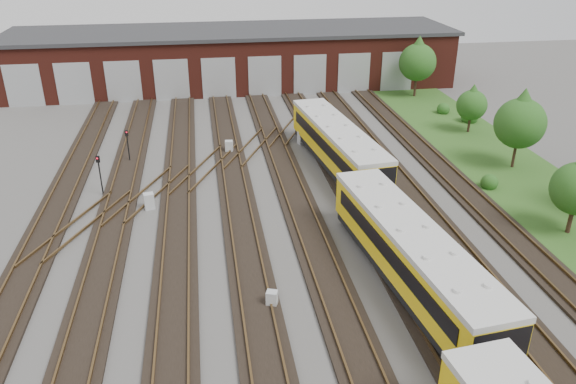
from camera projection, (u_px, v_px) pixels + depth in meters
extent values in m
plane|color=#403E3B|center=(285.00, 263.00, 31.36)|extent=(120.00, 120.00, 0.00)
cube|color=black|center=(21.00, 284.00, 29.35)|extent=(2.40, 70.00, 0.18)
cube|color=brown|center=(5.00, 283.00, 29.18)|extent=(0.10, 70.00, 0.15)
cube|color=brown|center=(34.00, 280.00, 29.38)|extent=(0.10, 70.00, 0.15)
cube|color=black|center=(100.00, 277.00, 29.92)|extent=(2.40, 70.00, 0.18)
cube|color=brown|center=(85.00, 276.00, 29.74)|extent=(0.10, 70.00, 0.15)
cube|color=brown|center=(113.00, 274.00, 29.95)|extent=(0.10, 70.00, 0.15)
cube|color=black|center=(176.00, 271.00, 30.48)|extent=(2.40, 70.00, 0.18)
cube|color=brown|center=(162.00, 269.00, 30.31)|extent=(0.10, 70.00, 0.15)
cube|color=brown|center=(189.00, 267.00, 30.51)|extent=(0.10, 70.00, 0.15)
cube|color=black|center=(249.00, 265.00, 31.04)|extent=(2.40, 70.00, 0.18)
cube|color=brown|center=(236.00, 263.00, 30.87)|extent=(0.10, 70.00, 0.15)
cube|color=brown|center=(262.00, 261.00, 31.07)|extent=(0.10, 70.00, 0.15)
cube|color=black|center=(320.00, 259.00, 31.61)|extent=(2.40, 70.00, 0.18)
cube|color=brown|center=(307.00, 257.00, 31.44)|extent=(0.10, 70.00, 0.15)
cube|color=brown|center=(332.00, 255.00, 31.64)|extent=(0.10, 70.00, 0.15)
cube|color=black|center=(388.00, 253.00, 32.17)|extent=(2.40, 70.00, 0.18)
cube|color=brown|center=(376.00, 251.00, 32.00)|extent=(0.10, 70.00, 0.15)
cube|color=brown|center=(400.00, 249.00, 32.20)|extent=(0.10, 70.00, 0.15)
cube|color=black|center=(454.00, 247.00, 32.74)|extent=(2.40, 70.00, 0.18)
cube|color=brown|center=(442.00, 246.00, 32.56)|extent=(0.10, 70.00, 0.15)
cube|color=brown|center=(466.00, 244.00, 32.77)|extent=(0.10, 70.00, 0.15)
cube|color=black|center=(517.00, 242.00, 33.30)|extent=(2.40, 70.00, 0.18)
cube|color=brown|center=(507.00, 240.00, 33.13)|extent=(0.10, 70.00, 0.15)
cube|color=brown|center=(529.00, 238.00, 33.33)|extent=(0.10, 70.00, 0.15)
cube|color=brown|center=(150.00, 193.00, 39.05)|extent=(5.40, 9.62, 0.15)
cube|color=brown|center=(206.00, 167.00, 43.18)|extent=(5.40, 9.62, 0.15)
cube|color=brown|center=(253.00, 146.00, 47.32)|extent=(5.40, 9.62, 0.15)
cube|color=brown|center=(80.00, 224.00, 34.92)|extent=(5.40, 9.62, 0.15)
cube|color=brown|center=(292.00, 128.00, 51.45)|extent=(5.40, 9.62, 0.15)
cube|color=#531D14|center=(233.00, 58.00, 65.77)|extent=(50.00, 12.00, 6.00)
cube|color=#2C2C2E|center=(232.00, 31.00, 64.42)|extent=(51.00, 12.50, 0.40)
cube|color=#A0A3A5|center=(24.00, 86.00, 57.64)|extent=(3.60, 0.12, 4.40)
cube|color=#A0A3A5|center=(74.00, 84.00, 58.35)|extent=(3.60, 0.12, 4.40)
cube|color=#A0A3A5|center=(124.00, 82.00, 59.05)|extent=(3.60, 0.12, 4.40)
cube|color=#A0A3A5|center=(172.00, 80.00, 59.76)|extent=(3.60, 0.12, 4.40)
cube|color=#A0A3A5|center=(219.00, 78.00, 60.46)|extent=(3.60, 0.12, 4.40)
cube|color=#A0A3A5|center=(265.00, 77.00, 61.17)|extent=(3.60, 0.12, 4.40)
cube|color=#A0A3A5|center=(310.00, 75.00, 61.87)|extent=(3.60, 0.12, 4.40)
cube|color=#A0A3A5|center=(354.00, 73.00, 62.58)|extent=(3.60, 0.12, 4.40)
cube|color=#A0A3A5|center=(397.00, 72.00, 63.28)|extent=(3.60, 0.12, 4.40)
cube|color=#2B531B|center=(510.00, 172.00, 42.96)|extent=(8.00, 55.00, 0.05)
cube|color=black|center=(409.00, 277.00, 29.01)|extent=(3.96, 15.32, 0.61)
cube|color=yellow|center=(411.00, 253.00, 28.40)|extent=(4.26, 15.36, 2.22)
cube|color=silver|center=(414.00, 232.00, 27.86)|extent=(4.36, 15.37, 0.30)
cube|color=black|center=(387.00, 253.00, 27.97)|extent=(1.51, 13.27, 0.86)
cube|color=black|center=(436.00, 245.00, 28.61)|extent=(1.51, 13.27, 0.86)
cube|color=black|center=(337.00, 161.00, 43.28)|extent=(3.96, 15.32, 0.61)
cube|color=yellow|center=(337.00, 144.00, 42.68)|extent=(4.26, 15.36, 2.22)
cube|color=silver|center=(338.00, 128.00, 42.13)|extent=(4.36, 15.37, 0.30)
cube|color=black|center=(321.00, 142.00, 42.25)|extent=(1.51, 13.27, 0.86)
cube|color=black|center=(354.00, 139.00, 42.89)|extent=(1.51, 13.27, 0.86)
cylinder|color=black|center=(101.00, 179.00, 38.80)|extent=(0.10, 0.10, 2.45)
cube|color=black|center=(98.00, 159.00, 38.18)|extent=(0.27, 0.20, 0.48)
sphere|color=red|center=(97.00, 158.00, 38.05)|extent=(0.11, 0.11, 0.11)
cylinder|color=black|center=(128.00, 149.00, 44.30)|extent=(0.09, 0.09, 2.21)
cube|color=black|center=(126.00, 133.00, 43.73)|extent=(0.27, 0.21, 0.47)
sphere|color=red|center=(126.00, 132.00, 43.61)|extent=(0.11, 0.11, 0.11)
cylinder|color=black|center=(316.00, 127.00, 48.31)|extent=(0.09, 0.09, 2.72)
cube|color=black|center=(317.00, 110.00, 47.62)|extent=(0.27, 0.21, 0.47)
sphere|color=red|center=(317.00, 109.00, 47.50)|extent=(0.11, 0.11, 0.11)
cylinder|color=black|center=(316.00, 125.00, 49.66)|extent=(0.09, 0.09, 2.27)
cube|color=black|center=(316.00, 110.00, 49.07)|extent=(0.24, 0.15, 0.47)
sphere|color=red|center=(317.00, 109.00, 48.94)|extent=(0.11, 0.11, 0.11)
cube|color=#B7BBBD|center=(149.00, 201.00, 37.16)|extent=(0.76, 0.68, 1.10)
cube|color=#B7BBBD|center=(229.00, 147.00, 46.40)|extent=(0.67, 0.57, 1.04)
cube|color=#B7BBBD|center=(272.00, 299.00, 27.58)|extent=(0.65, 0.60, 0.89)
cube|color=#B7BBBD|center=(229.00, 147.00, 46.58)|extent=(0.67, 0.62, 0.89)
cube|color=#B7BBBD|center=(302.00, 138.00, 48.32)|extent=(0.81, 0.75, 1.11)
cylinder|color=#342117|center=(415.00, 87.00, 61.64)|extent=(0.27, 0.27, 2.05)
sphere|color=#1E4513|center=(418.00, 62.00, 60.47)|extent=(3.99, 3.99, 3.99)
cone|color=#1E4513|center=(419.00, 49.00, 59.86)|extent=(3.42, 3.42, 2.85)
cylinder|color=#342117|center=(469.00, 125.00, 50.95)|extent=(0.22, 0.22, 1.39)
sphere|color=#1E4513|center=(472.00, 105.00, 50.16)|extent=(2.71, 2.71, 2.71)
cone|color=#1E4513|center=(473.00, 95.00, 49.74)|extent=(2.32, 2.32, 1.93)
cylinder|color=#342117|center=(514.00, 156.00, 43.37)|extent=(0.22, 0.22, 1.96)
sphere|color=#1E4513|center=(520.00, 123.00, 42.24)|extent=(3.82, 3.82, 3.82)
cone|color=#1E4513|center=(523.00, 106.00, 41.66)|extent=(3.27, 3.27, 2.73)
cylinder|color=#342117|center=(570.00, 221.00, 34.08)|extent=(0.27, 0.27, 1.64)
sphere|color=#1E4513|center=(490.00, 180.00, 40.08)|extent=(1.22, 1.22, 1.22)
sphere|color=#1E4513|center=(443.00, 107.00, 56.12)|extent=(1.27, 1.27, 1.27)
sphere|color=#1E4513|center=(470.00, 114.00, 53.57)|extent=(1.66, 1.66, 1.66)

